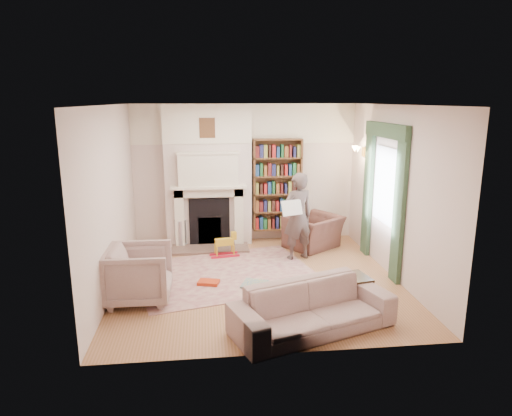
{
  "coord_description": "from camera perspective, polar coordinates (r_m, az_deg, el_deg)",
  "views": [
    {
      "loc": [
        -0.82,
        -6.95,
        2.88
      ],
      "look_at": [
        0.0,
        0.25,
        1.15
      ],
      "focal_mm": 32.0,
      "sensor_mm": 36.0,
      "label": 1
    }
  ],
  "objects": [
    {
      "name": "curtain_left",
      "position": [
        7.49,
        17.46,
        -0.16
      ],
      "size": [
        0.07,
        0.32,
        2.4
      ],
      "primitive_type": "cube",
      "color": "#2F4932",
      "rests_on": "floor"
    },
    {
      "name": "wall_front",
      "position": [
        4.99,
        3.25,
        -3.84
      ],
      "size": [
        4.5,
        0.0,
        4.5
      ],
      "primitive_type": "plane",
      "rotation": [
        -1.57,
        0.0,
        0.0
      ],
      "color": "beige",
      "rests_on": "floor"
    },
    {
      "name": "curtain_right",
      "position": [
        8.76,
        13.81,
        1.98
      ],
      "size": [
        0.07,
        0.32,
        2.4
      ],
      "primitive_type": "cube",
      "color": "#2F4932",
      "rests_on": "floor"
    },
    {
      "name": "game_box_lid",
      "position": [
        7.4,
        -5.95,
        -9.24
      ],
      "size": [
        0.38,
        0.3,
        0.05
      ],
      "primitive_type": "cube",
      "rotation": [
        0.0,
        0.0,
        -0.28
      ],
      "color": "#B53314",
      "rests_on": "rug"
    },
    {
      "name": "comic_annuals",
      "position": [
        7.22,
        2.58,
        -9.92
      ],
      "size": [
        0.71,
        0.57,
        0.02
      ],
      "color": "red",
      "rests_on": "rug"
    },
    {
      "name": "newspaper",
      "position": [
        8.05,
        4.5,
        0.03
      ],
      "size": [
        0.41,
        0.23,
        0.26
      ],
      "primitive_type": "cube",
      "rotation": [
        -0.35,
        0.0,
        0.33
      ],
      "color": "silver",
      "rests_on": "man_reading"
    },
    {
      "name": "rug",
      "position": [
        7.79,
        -3.66,
        -8.24
      ],
      "size": [
        3.31,
        2.83,
        0.01
      ],
      "primitive_type": "cube",
      "rotation": [
        0.0,
        0.0,
        0.24
      ],
      "color": "beige",
      "rests_on": "floor"
    },
    {
      "name": "board_game",
      "position": [
        7.32,
        -0.18,
        -9.51
      ],
      "size": [
        0.49,
        0.49,
        0.03
      ],
      "primitive_type": "cube",
      "rotation": [
        0.0,
        0.0,
        -0.37
      ],
      "color": "gold",
      "rests_on": "rug"
    },
    {
      "name": "fireplace",
      "position": [
        9.12,
        -5.98,
        3.94
      ],
      "size": [
        1.7,
        0.58,
        2.8
      ],
      "color": "beige",
      "rests_on": "floor"
    },
    {
      "name": "armchair_left",
      "position": [
        6.89,
        -14.37,
        -8.02
      ],
      "size": [
        0.92,
        0.9,
        0.82
      ],
      "primitive_type": "imported",
      "rotation": [
        0.0,
        0.0,
        1.55
      ],
      "color": "#B6AC96",
      "rests_on": "floor"
    },
    {
      "name": "wall_left",
      "position": [
        7.25,
        -17.73,
        1.0
      ],
      "size": [
        0.0,
        4.5,
        4.5
      ],
      "primitive_type": "plane",
      "rotation": [
        1.57,
        0.0,
        1.57
      ],
      "color": "beige",
      "rests_on": "floor"
    },
    {
      "name": "paraffin_heater",
      "position": [
        9.23,
        -9.42,
        -3.15
      ],
      "size": [
        0.31,
        0.31,
        0.55
      ],
      "primitive_type": "cylinder",
      "rotation": [
        0.0,
        0.0,
        0.35
      ],
      "color": "#B4B6BD",
      "rests_on": "floor"
    },
    {
      "name": "man_reading",
      "position": [
        8.32,
        5.23,
        -1.06
      ],
      "size": [
        0.68,
        0.56,
        1.61
      ],
      "primitive_type": "imported",
      "rotation": [
        0.0,
        0.0,
        3.47
      ],
      "color": "#514341",
      "rests_on": "floor"
    },
    {
      "name": "rocking_horse",
      "position": [
        8.56,
        -3.98,
        -4.6
      ],
      "size": [
        0.57,
        0.3,
        0.47
      ],
      "primitive_type": null,
      "rotation": [
        0.0,
        0.0,
        0.17
      ],
      "color": "gold",
      "rests_on": "rug"
    },
    {
      "name": "wall_right",
      "position": [
        7.74,
        17.02,
        1.81
      ],
      "size": [
        0.0,
        4.5,
        4.5
      ],
      "primitive_type": "plane",
      "rotation": [
        1.57,
        0.0,
        -1.57
      ],
      "color": "beige",
      "rests_on": "floor"
    },
    {
      "name": "armchair_reading",
      "position": [
        9.11,
        7.18,
        -2.99
      ],
      "size": [
        1.31,
        1.28,
        0.64
      ],
      "primitive_type": "imported",
      "rotation": [
        0.0,
        0.0,
        3.75
      ],
      "color": "#4D3229",
      "rests_on": "floor"
    },
    {
      "name": "wall_sconce",
      "position": [
        8.97,
        12.16,
        6.86
      ],
      "size": [
        0.2,
        0.24,
        0.24
      ],
      "primitive_type": null,
      "color": "gold",
      "rests_on": "wall_right"
    },
    {
      "name": "ceiling",
      "position": [
        7.0,
        0.24,
        12.77
      ],
      "size": [
        4.5,
        4.5,
        0.0
      ],
      "primitive_type": "plane",
      "rotation": [
        3.14,
        0.0,
        0.0
      ],
      "color": "white",
      "rests_on": "wall_back"
    },
    {
      "name": "bookcase",
      "position": [
        9.34,
        2.67,
        2.9
      ],
      "size": [
        1.0,
        0.24,
        1.85
      ],
      "primitive_type": "cube",
      "color": "brown",
      "rests_on": "floor"
    },
    {
      "name": "floor",
      "position": [
        7.57,
        0.22,
        -8.94
      ],
      "size": [
        4.5,
        4.5,
        0.0
      ],
      "primitive_type": "plane",
      "color": "#91613A",
      "rests_on": "ground"
    },
    {
      "name": "coffee_table",
      "position": [
        6.67,
        10.89,
        -10.31
      ],
      "size": [
        0.77,
        0.57,
        0.45
      ],
      "primitive_type": null,
      "rotation": [
        0.0,
        0.0,
        0.19
      ],
      "color": "#2F2010",
      "rests_on": "floor"
    },
    {
      "name": "wall_back",
      "position": [
        9.35,
        -1.39,
        4.32
      ],
      "size": [
        4.5,
        0.0,
        4.5
      ],
      "primitive_type": "plane",
      "rotation": [
        1.57,
        0.0,
        0.0
      ],
      "color": "beige",
      "rests_on": "floor"
    },
    {
      "name": "pelmet",
      "position": [
        7.96,
        15.96,
        9.32
      ],
      "size": [
        0.09,
        1.7,
        0.24
      ],
      "primitive_type": "cube",
      "color": "#2F4932",
      "rests_on": "wall_right"
    },
    {
      "name": "window",
      "position": [
        8.09,
        15.83,
        2.73
      ],
      "size": [
        0.02,
        0.9,
        1.3
      ],
      "primitive_type": "cube",
      "color": "silver",
      "rests_on": "wall_right"
    },
    {
      "name": "sofa",
      "position": [
        5.96,
        7.09,
        -12.3
      ],
      "size": [
        2.23,
        1.46,
        0.61
      ],
      "primitive_type": "imported",
      "rotation": [
        0.0,
        0.0,
        0.34
      ],
      "color": "#B1A192",
      "rests_on": "floor"
    }
  ]
}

